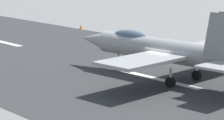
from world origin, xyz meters
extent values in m
plane|color=slate|center=(0.00, 0.00, 0.00)|extent=(400.00, 400.00, 0.00)
cube|color=#303030|center=(0.00, 0.00, 0.01)|extent=(240.00, 26.00, 0.02)
cube|color=white|center=(0.33, 0.00, 0.02)|extent=(8.00, 0.70, 0.00)
cube|color=white|center=(24.60, 0.00, 0.02)|extent=(8.00, 0.70, 0.00)
cylinder|color=gray|center=(0.03, -0.28, 2.28)|extent=(12.97, 2.73, 1.76)
cone|color=gray|center=(7.93, 0.32, 2.28)|extent=(3.08, 1.71, 1.49)
ellipsoid|color=#3F5160|center=(3.65, 0.00, 2.94)|extent=(3.67, 1.37, 1.10)
cube|color=gray|center=(-1.27, 3.57, 2.18)|extent=(3.85, 6.35, 0.24)
cube|color=gray|center=(-0.67, -4.27, 2.18)|extent=(3.85, 6.35, 0.24)
cube|color=gray|center=(-6.74, 1.62, 2.38)|extent=(2.60, 2.97, 0.16)
cube|color=slate|center=(-5.64, 0.20, 3.98)|extent=(2.66, 1.14, 3.14)
cylinder|color=silver|center=(4.97, 0.10, 0.70)|extent=(0.18, 0.18, 1.40)
cylinder|color=black|center=(4.97, 0.10, 0.38)|extent=(0.78, 0.36, 0.76)
cylinder|color=silver|center=(-1.89, 1.18, 0.70)|extent=(0.18, 0.18, 1.40)
cylinder|color=black|center=(-1.89, 1.18, 0.38)|extent=(0.78, 0.36, 0.76)
cylinder|color=silver|center=(-1.65, -2.01, 0.70)|extent=(0.18, 0.18, 1.40)
cylinder|color=black|center=(-1.65, -2.01, 0.38)|extent=(0.78, 0.36, 0.76)
cone|color=orange|center=(7.86, -13.31, 0.28)|extent=(0.44, 0.44, 0.55)
cone|color=orange|center=(27.43, -13.31, 0.28)|extent=(0.44, 0.44, 0.55)
camera|label=1|loc=(-26.99, 28.54, 9.22)|focal=84.58mm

